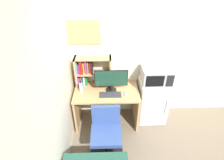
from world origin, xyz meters
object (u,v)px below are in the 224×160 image
(water_bottle, at_px, (81,87))
(wall_corkboard, at_px, (77,33))
(monitor, at_px, (111,79))
(computer_mouse, at_px, (126,94))
(desk_chair, at_px, (106,135))
(keyboard, at_px, (110,95))
(microwave, at_px, (156,75))
(hutch_bookshelf, at_px, (89,70))
(mini_fridge, at_px, (152,101))

(water_bottle, height_order, wall_corkboard, wall_corkboard)
(monitor, xyz_separation_m, computer_mouse, (0.26, -0.14, -0.22))
(wall_corkboard, bearing_deg, desk_chair, -64.82)
(water_bottle, relative_size, wall_corkboard, 0.26)
(water_bottle, bearing_deg, monitor, 2.30)
(keyboard, bearing_deg, computer_mouse, 1.21)
(water_bottle, relative_size, microwave, 0.41)
(monitor, height_order, water_bottle, monitor)
(keyboard, relative_size, wall_corkboard, 0.47)
(hutch_bookshelf, xyz_separation_m, mini_fridge, (1.20, -0.15, -0.62))
(mini_fridge, distance_m, microwave, 0.58)
(computer_mouse, height_order, wall_corkboard, wall_corkboard)
(desk_chair, bearing_deg, water_bottle, 123.69)
(hutch_bookshelf, height_order, water_bottle, hutch_bookshelf)
(monitor, xyz_separation_m, wall_corkboard, (-0.56, 0.31, 0.73))
(keyboard, bearing_deg, hutch_bookshelf, 137.37)
(monitor, bearing_deg, wall_corkboard, 151.07)
(monitor, relative_size, water_bottle, 2.76)
(monitor, bearing_deg, hutch_bookshelf, 152.44)
(mini_fridge, height_order, desk_chair, mini_fridge)
(hutch_bookshelf, relative_size, mini_fridge, 0.72)
(hutch_bookshelf, xyz_separation_m, keyboard, (0.38, -0.35, -0.29))
(hutch_bookshelf, xyz_separation_m, water_bottle, (-0.13, -0.23, -0.21))
(microwave, relative_size, wall_corkboard, 0.64)
(water_bottle, xyz_separation_m, desk_chair, (0.43, -0.65, -0.50))
(water_bottle, xyz_separation_m, mini_fridge, (1.33, 0.08, -0.41))
(mini_fridge, relative_size, wall_corkboard, 1.13)
(water_bottle, bearing_deg, microwave, 3.57)
(keyboard, relative_size, microwave, 0.74)
(water_bottle, relative_size, desk_chair, 0.25)
(desk_chair, bearing_deg, hutch_bookshelf, 109.02)
(wall_corkboard, bearing_deg, hutch_bookshelf, -32.26)
(monitor, relative_size, wall_corkboard, 0.73)
(desk_chair, bearing_deg, mini_fridge, 39.00)
(computer_mouse, bearing_deg, wall_corkboard, 151.41)
(keyboard, distance_m, computer_mouse, 0.28)
(water_bottle, bearing_deg, keyboard, -13.31)
(computer_mouse, bearing_deg, water_bottle, 171.70)
(water_bottle, bearing_deg, computer_mouse, -8.30)
(monitor, bearing_deg, computer_mouse, -27.86)
(mini_fridge, height_order, microwave, microwave)
(computer_mouse, distance_m, water_bottle, 0.80)
(computer_mouse, height_order, desk_chair, desk_chair)
(hutch_bookshelf, bearing_deg, water_bottle, -119.07)
(mini_fridge, bearing_deg, computer_mouse, -160.14)
(water_bottle, height_order, desk_chair, water_bottle)
(computer_mouse, xyz_separation_m, water_bottle, (-0.79, 0.12, 0.08))
(monitor, distance_m, desk_chair, 0.92)
(hutch_bookshelf, relative_size, wall_corkboard, 0.81)
(computer_mouse, bearing_deg, hutch_bookshelf, 152.32)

